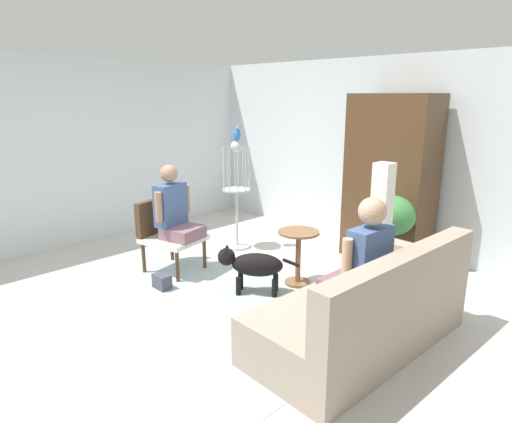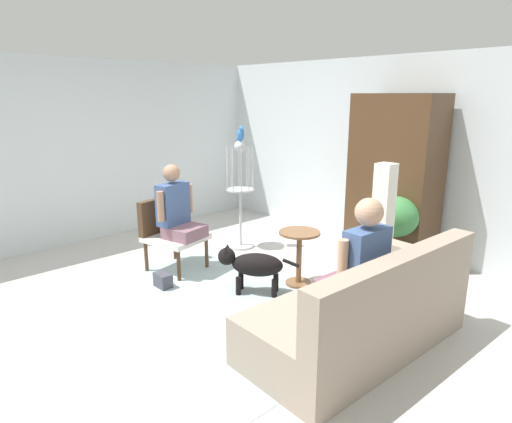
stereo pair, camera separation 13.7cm
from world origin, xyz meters
name	(u,v)px [view 1 (the left image)]	position (x,y,z in m)	size (l,w,h in m)	color
ground_plane	(229,307)	(0.00, 0.00, 0.00)	(7.18, 7.18, 0.00)	beige
back_wall	(383,155)	(0.00, 2.77, 1.26)	(6.58, 0.12, 2.53)	silver
left_wall	(103,151)	(-3.05, 0.30, 1.26)	(0.12, 6.01, 2.53)	silver
area_rug	(205,313)	(-0.07, -0.24, 0.00)	(2.83, 2.30, 0.01)	#9EB2B7
couch	(368,312)	(1.32, 0.37, 0.30)	(1.00, 2.01, 0.90)	gray
armchair	(166,230)	(-1.30, 0.15, 0.49)	(0.74, 0.72, 0.84)	#4C331E
person_on_couch	(363,260)	(1.26, 0.34, 0.75)	(0.49, 0.57, 0.87)	#7B4E60
person_on_armchair	(174,210)	(-1.15, 0.19, 0.75)	(0.53, 0.54, 0.85)	#7E5865
round_end_table	(298,251)	(0.10, 0.92, 0.38)	(0.45, 0.45, 0.61)	brown
dog	(252,264)	(-0.08, 0.40, 0.32)	(0.71, 0.58, 0.52)	black
bird_cage_stand	(237,198)	(-1.29, 1.28, 0.69)	(0.37, 0.37, 1.46)	silver
parrot	(237,134)	(-1.27, 1.28, 1.55)	(0.17, 0.10, 0.19)	blue
potted_plant	(393,221)	(0.62, 2.00, 0.62)	(0.52, 0.52, 0.92)	#4C5156
column_lamp	(380,227)	(0.74, 1.52, 0.67)	(0.20, 0.20, 1.36)	#4C4742
armoire_cabinet	(390,179)	(0.36, 2.36, 1.03)	(1.02, 0.56, 2.05)	#4C331E
handbag	(162,282)	(-0.85, -0.22, 0.08)	(0.21, 0.13, 0.16)	#3F3F4C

